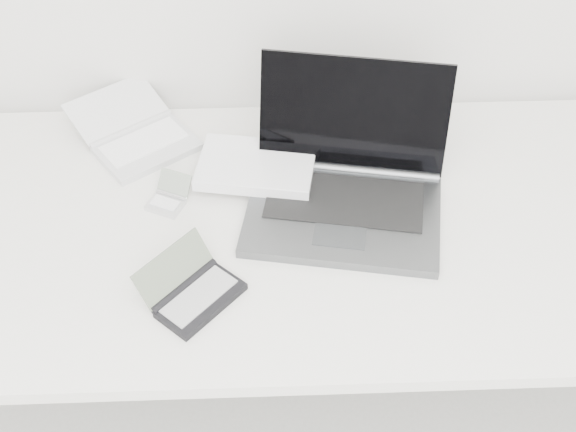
{
  "coord_description": "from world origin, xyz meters",
  "views": [
    {
      "loc": [
        -0.07,
        0.37,
        1.92
      ],
      "look_at": [
        -0.03,
        1.51,
        0.79
      ],
      "focal_mm": 50.0,
      "sensor_mm": 36.0,
      "label": 1
    }
  ],
  "objects_px": {
    "laptop_large": "(324,181)",
    "netbook_open_white": "(138,136)",
    "desk": "(301,238)",
    "palmtop_charcoal": "(193,292)"
  },
  "relations": [
    {
      "from": "desk",
      "to": "laptop_large",
      "type": "distance_m",
      "value": 0.13
    },
    {
      "from": "desk",
      "to": "palmtop_charcoal",
      "type": "xyz_separation_m",
      "value": [
        -0.22,
        -0.2,
        0.06
      ]
    },
    {
      "from": "desk",
      "to": "palmtop_charcoal",
      "type": "relative_size",
      "value": 7.39
    },
    {
      "from": "palmtop_charcoal",
      "to": "laptop_large",
      "type": "bearing_deg",
      "value": -1.82
    },
    {
      "from": "desk",
      "to": "laptop_large",
      "type": "xyz_separation_m",
      "value": [
        0.05,
        0.08,
        0.09
      ]
    },
    {
      "from": "desk",
      "to": "netbook_open_white",
      "type": "relative_size",
      "value": 4.54
    },
    {
      "from": "laptop_large",
      "to": "palmtop_charcoal",
      "type": "height_order",
      "value": "laptop_large"
    },
    {
      "from": "netbook_open_white",
      "to": "palmtop_charcoal",
      "type": "bearing_deg",
      "value": -107.64
    },
    {
      "from": "laptop_large",
      "to": "netbook_open_white",
      "type": "bearing_deg",
      "value": 164.76
    },
    {
      "from": "desk",
      "to": "laptop_large",
      "type": "relative_size",
      "value": 2.89
    }
  ]
}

